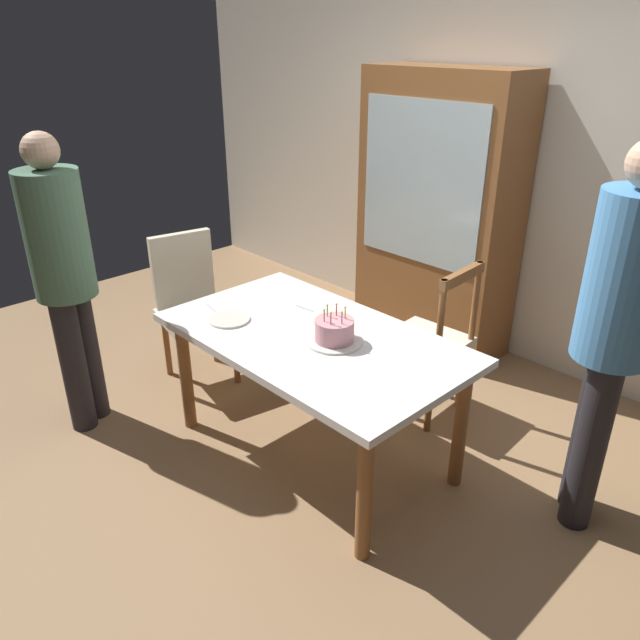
{
  "coord_description": "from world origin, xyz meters",
  "views": [
    {
      "loc": [
        1.99,
        -1.86,
        2.1
      ],
      "look_at": [
        0.05,
        0.0,
        0.82
      ],
      "focal_mm": 34.21,
      "sensor_mm": 36.0,
      "label": 1
    }
  ],
  "objects": [
    {
      "name": "ground",
      "position": [
        0.0,
        0.0,
        0.0
      ],
      "size": [
        6.4,
        6.4,
        0.0
      ],
      "primitive_type": "plane",
      "color": "#93704C"
    },
    {
      "name": "back_wall",
      "position": [
        0.0,
        1.85,
        1.3
      ],
      "size": [
        6.4,
        0.1,
        2.6
      ],
      "primitive_type": "cube",
      "color": "silver",
      "rests_on": "ground"
    },
    {
      "name": "dining_table",
      "position": [
        0.0,
        0.0,
        0.63
      ],
      "size": [
        1.57,
        0.9,
        0.72
      ],
      "color": "white",
      "rests_on": "ground"
    },
    {
      "name": "birthday_cake",
      "position": [
        0.13,
        0.02,
        0.78
      ],
      "size": [
        0.28,
        0.28,
        0.19
      ],
      "color": "silver",
      "rests_on": "dining_table"
    },
    {
      "name": "plate_near_celebrant",
      "position": [
        -0.43,
        -0.2,
        0.73
      ],
      "size": [
        0.22,
        0.22,
        0.01
      ],
      "primitive_type": "cylinder",
      "color": "silver",
      "rests_on": "dining_table"
    },
    {
      "name": "plate_far_side",
      "position": [
        -0.08,
        0.2,
        0.73
      ],
      "size": [
        0.22,
        0.22,
        0.01
      ],
      "primitive_type": "cylinder",
      "color": "silver",
      "rests_on": "dining_table"
    },
    {
      "name": "fork_near_celebrant",
      "position": [
        -0.59,
        -0.19,
        0.72
      ],
      "size": [
        0.18,
        0.05,
        0.01
      ],
      "primitive_type": "cube",
      "rotation": [
        0.0,
        0.0,
        -0.21
      ],
      "color": "silver",
      "rests_on": "dining_table"
    },
    {
      "name": "fork_far_side",
      "position": [
        -0.24,
        0.19,
        0.72
      ],
      "size": [
        0.18,
        0.04,
        0.01
      ],
      "primitive_type": "cube",
      "rotation": [
        0.0,
        0.0,
        0.11
      ],
      "color": "silver",
      "rests_on": "dining_table"
    },
    {
      "name": "chair_spindle_back",
      "position": [
        0.16,
        0.77,
        0.46
      ],
      "size": [
        0.47,
        0.47,
        0.95
      ],
      "color": "beige",
      "rests_on": "ground"
    },
    {
      "name": "chair_upholstered",
      "position": [
        -1.17,
        0.03,
        0.53
      ],
      "size": [
        0.52,
        0.52,
        0.95
      ],
      "color": "beige",
      "rests_on": "ground"
    },
    {
      "name": "person_celebrant",
      "position": [
        -1.14,
        -0.75,
        0.95
      ],
      "size": [
        0.32,
        0.32,
        1.66
      ],
      "color": "#262328",
      "rests_on": "ground"
    },
    {
      "name": "person_guest",
      "position": [
        1.2,
        0.59,
        1.01
      ],
      "size": [
        0.32,
        0.32,
        1.76
      ],
      "color": "#262328",
      "rests_on": "ground"
    },
    {
      "name": "china_cabinet",
      "position": [
        -0.4,
        1.56,
        0.95
      ],
      "size": [
        1.1,
        0.45,
        1.9
      ],
      "color": "brown",
      "rests_on": "ground"
    }
  ]
}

